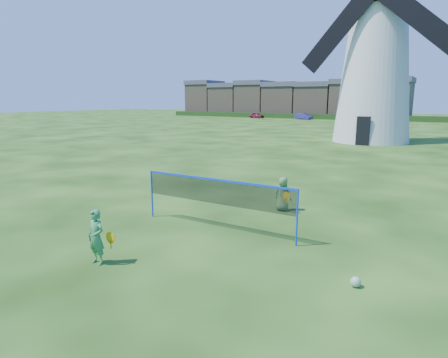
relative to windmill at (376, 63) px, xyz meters
name	(u,v)px	position (x,y,z in m)	size (l,w,h in m)	color
ground	(209,231)	(0.78, -27.91, -6.97)	(220.00, 220.00, 0.00)	black
windmill	(376,63)	(0.00, 0.00, 0.00)	(13.44, 6.62, 19.51)	white
badminton_net	(216,192)	(0.89, -27.70, -5.83)	(5.05, 0.05, 1.55)	blue
player_girl	(96,237)	(-0.21, -31.19, -6.31)	(0.67, 0.36, 1.31)	#3B9353
player_boy	(283,194)	(1.80, -24.81, -6.37)	(0.66, 0.43, 1.19)	#548841
play_ball	(355,282)	(5.26, -29.22, -6.86)	(0.22, 0.22, 0.22)	green
terraced_houses	(286,99)	(-26.32, 44.09, -3.04)	(50.41, 8.40, 8.34)	#8A755C
hedge	(298,116)	(-21.22, 38.09, -6.47)	(62.00, 0.80, 1.00)	#193814
car_left	(257,115)	(-29.16, 35.46, -6.42)	(1.31, 3.25, 1.11)	maroon
car_right	(304,116)	(-19.15, 35.88, -6.37)	(1.27, 3.64, 1.20)	navy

